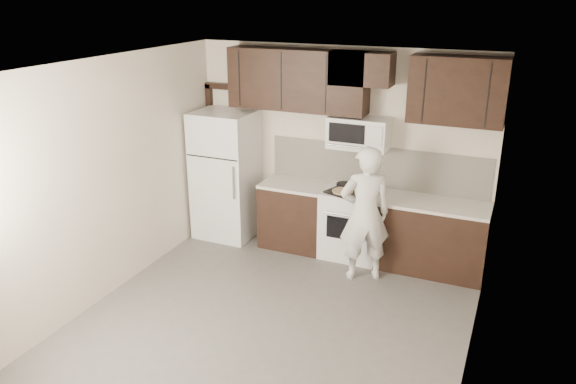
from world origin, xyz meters
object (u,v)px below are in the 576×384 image
Objects in this scene: microwave at (359,133)px; stove at (352,223)px; refrigerator at (226,175)px; person at (365,214)px.

stove is at bearing -89.90° from microwave.
microwave is at bearing 5.15° from refrigerator.
stove is 0.72m from person.
stove is 1.20m from microwave.
stove is 1.24× the size of microwave.
person is at bearing -60.05° from stove.
stove is 0.56× the size of person.
refrigerator is at bearing -174.85° from microwave.
microwave reaches higher than stove.
person is (0.31, -0.53, 0.38)m from stove.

